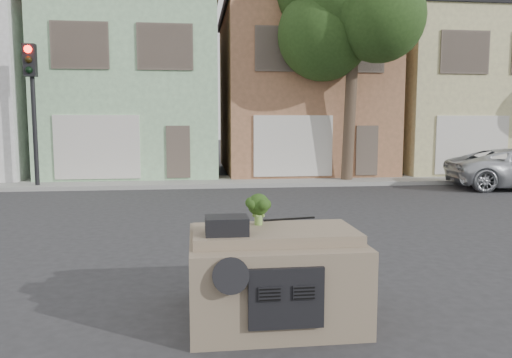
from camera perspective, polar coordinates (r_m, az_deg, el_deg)
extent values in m
plane|color=#303033|center=(9.22, -1.05, -8.42)|extent=(120.00, 120.00, 0.00)
cube|color=gray|center=(19.52, -4.29, -0.29)|extent=(40.00, 3.00, 0.15)
cube|color=#9ECD9B|center=(23.55, -13.52, 9.72)|extent=(7.20, 8.20, 7.55)
cube|color=#9C6948|center=(23.92, 4.91, 9.82)|extent=(7.20, 8.20, 7.55)
cube|color=#CCC38A|center=(26.50, 21.19, 9.08)|extent=(7.20, 8.20, 7.55)
cube|color=black|center=(19.19, -24.10, 6.45)|extent=(0.40, 0.40, 5.10)
cube|color=#244017|center=(19.67, 10.74, 11.85)|extent=(4.40, 4.00, 8.50)
cube|color=#796954|center=(6.21, 1.89, -10.49)|extent=(2.00, 1.80, 1.12)
cube|color=black|center=(5.64, -3.38, -5.31)|extent=(0.48, 0.38, 0.20)
cube|color=black|center=(6.48, 3.84, -4.57)|extent=(0.69, 0.15, 0.02)
cube|color=#1F3711|center=(6.12, 0.28, -3.43)|extent=(0.45, 0.45, 0.40)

